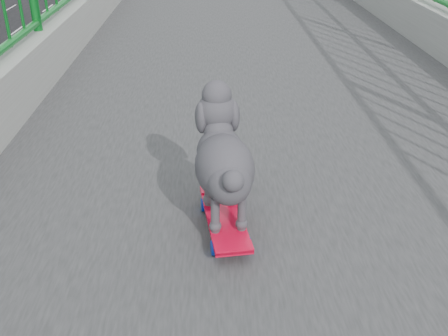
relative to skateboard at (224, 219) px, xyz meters
name	(u,v)px	position (x,y,z in m)	size (l,w,h in m)	color
footbridge	(253,286)	(0.30, 1.79, -1.83)	(3.00, 24.00, 7.00)	#2D2D2F
railing	(261,42)	(0.30, 1.79, 0.17)	(3.00, 24.00, 1.42)	gray
skateboard	(224,219)	(0.00, 0.00, 0.00)	(0.17, 0.44, 0.06)	red
poodle	(223,159)	(0.00, 0.03, 0.23)	(0.23, 0.48, 0.40)	#262529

